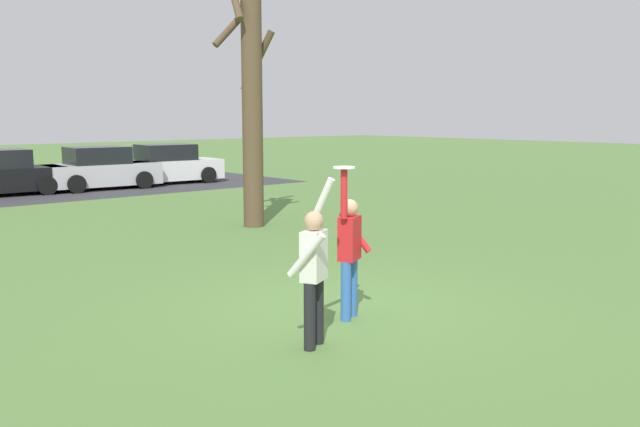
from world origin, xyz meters
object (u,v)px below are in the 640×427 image
object	(u,v)px
person_defender	(314,267)
parked_car_white	(169,165)
person_catcher	(349,248)
frisbee_disc	(344,167)
parked_car_silver	(101,170)
bare_tree_tall	(252,104)

from	to	relation	value
person_defender	parked_car_white	distance (m)	20.70
person_catcher	frisbee_disc	xyz separation A→B (m)	(-0.20, -0.10, 1.11)
person_catcher	parked_car_silver	xyz separation A→B (m)	(4.37, 18.07, -0.25)
person_defender	parked_car_silver	size ratio (longest dim) A/B	0.49
person_defender	parked_car_silver	bearing A→B (deg)	47.27
parked_car_silver	bare_tree_tall	bearing A→B (deg)	-90.61
parked_car_white	bare_tree_tall	world-z (taller)	bare_tree_tall
parked_car_silver	parked_car_white	distance (m)	3.00
person_catcher	frisbee_disc	bearing A→B (deg)	0.00
person_catcher	parked_car_silver	bearing A→B (deg)	-129.92
parked_car_silver	bare_tree_tall	size ratio (longest dim) A/B	0.70
person_catcher	frisbee_disc	distance (m)	1.13
person_catcher	parked_car_white	size ratio (longest dim) A/B	0.50
parked_car_silver	bare_tree_tall	xyz separation A→B (m)	(-0.77, -10.84, 2.30)
parked_car_white	person_catcher	bearing A→B (deg)	-108.40
person_defender	bare_tree_tall	size ratio (longest dim) A/B	0.34
person_defender	frisbee_disc	world-z (taller)	frisbee_disc
frisbee_disc	bare_tree_tall	bearing A→B (deg)	62.63
person_defender	bare_tree_tall	xyz separation A→B (m)	(4.71, 7.78, 2.05)
person_catcher	parked_car_white	world-z (taller)	person_catcher
person_catcher	person_defender	distance (m)	1.24
person_defender	parked_car_white	xyz separation A→B (m)	(8.47, 18.89, -0.25)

